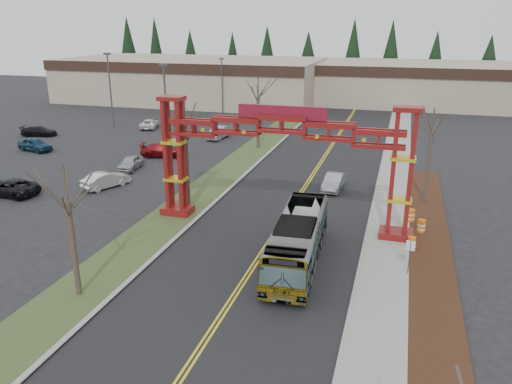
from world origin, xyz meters
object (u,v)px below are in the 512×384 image
at_px(light_pole_near, 166,104).
at_px(light_pole_far, 222,82).
at_px(parked_car_mid_a, 164,150).
at_px(barrel_north, 411,216).
at_px(parked_car_far_c, 39,131).
at_px(bare_tree_median_mid, 185,128).
at_px(parked_car_near_c, 9,187).
at_px(parked_car_far_a, 219,132).
at_px(gateway_arch, 281,144).
at_px(parked_car_near_a, 130,163).
at_px(parked_car_near_b, 106,180).
at_px(bare_tree_median_far, 258,97).
at_px(retail_building_west, 192,80).
at_px(retail_building_east, 420,83).
at_px(barrel_mid, 421,227).
at_px(light_pole_mid, 110,85).
at_px(bare_tree_median_near, 67,202).
at_px(street_sign, 410,251).
at_px(transit_bus, 298,240).
at_px(bare_tree_right_far, 432,133).
at_px(barrel_south, 412,244).
at_px(parked_car_far_b, 150,124).
at_px(parked_car_mid_b, 35,145).
at_px(silver_sedan, 334,182).

xyz_separation_m(light_pole_near, light_pole_far, (-3.35, 26.22, -0.70)).
xyz_separation_m(parked_car_mid_a, barrel_north, (25.62, -11.93, -0.21)).
distance_m(parked_car_far_c, bare_tree_median_mid, 34.28).
distance_m(parked_car_near_c, parked_car_far_a, 26.89).
bearing_deg(light_pole_near, barrel_north, -26.26).
bearing_deg(gateway_arch, light_pole_far, 115.21).
bearing_deg(gateway_arch, parked_car_near_a, 151.05).
bearing_deg(parked_car_near_b, barrel_north, -158.53).
distance_m(bare_tree_median_far, light_pole_near, 10.34).
height_order(retail_building_west, bare_tree_median_mid, bare_tree_median_mid).
bearing_deg(bare_tree_median_far, parked_car_far_c, -176.51).
relative_size(retail_building_east, parked_car_far_c, 8.70).
relative_size(parked_car_mid_a, light_pole_far, 0.58).
relative_size(barrel_mid, barrel_north, 1.00).
bearing_deg(light_pole_mid, bare_tree_median_far, -13.80).
distance_m(parked_car_mid_a, barrel_north, 28.26).
distance_m(bare_tree_median_near, bare_tree_median_mid, 14.36).
distance_m(gateway_arch, barrel_mid, 11.18).
bearing_deg(parked_car_far_a, barrel_north, -38.59).
bearing_deg(street_sign, retail_building_west, 123.32).
relative_size(transit_bus, parked_car_mid_a, 2.15).
bearing_deg(bare_tree_right_far, parked_car_far_c, 165.75).
bearing_deg(barrel_south, retail_building_east, 89.12).
xyz_separation_m(parked_car_far_c, bare_tree_median_mid, (28.64, -18.01, 5.57)).
bearing_deg(parked_car_near_a, barrel_north, -21.33).
bearing_deg(parked_car_far_b, street_sign, 118.42).
relative_size(retail_building_east, parked_car_near_c, 7.45).
height_order(parked_car_near_b, light_pole_mid, light_pole_mid).
xyz_separation_m(parked_car_far_a, barrel_south, (23.15, -26.88, -0.28)).
bearing_deg(retail_building_west, gateway_arch, -60.93).
bearing_deg(barrel_south, gateway_arch, 169.68).
bearing_deg(parked_car_near_c, barrel_mid, 94.53).
bearing_deg(parked_car_far_b, retail_building_east, -153.80).
relative_size(light_pole_near, barrel_mid, 9.58).
bearing_deg(parked_car_near_b, parked_car_mid_b, -8.32).
xyz_separation_m(gateway_arch, parked_car_near_c, (-23.41, 0.00, -5.27)).
relative_size(parked_car_mid_a, parked_car_far_c, 1.14).
bearing_deg(parked_car_near_b, bare_tree_median_far, -93.04).
bearing_deg(parked_car_near_a, parked_car_near_c, -128.22).
relative_size(street_sign, barrel_north, 2.13).
xyz_separation_m(bare_tree_median_mid, barrel_south, (17.02, -3.64, -5.72)).
bearing_deg(parked_car_far_b, bare_tree_right_far, 133.01).
xyz_separation_m(retail_building_east, barrel_north, (-1.05, -58.71, -3.00)).
relative_size(light_pole_mid, street_sign, 4.59).
height_order(barrel_south, barrel_mid, barrel_mid).
bearing_deg(silver_sedan, parked_car_far_c, 167.60).
relative_size(parked_car_near_c, bare_tree_median_far, 0.62).
bearing_deg(retail_building_east, parked_car_mid_a, -119.68).
relative_size(light_pole_near, barrel_south, 10.21).
height_order(gateway_arch, parked_car_near_b, gateway_arch).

